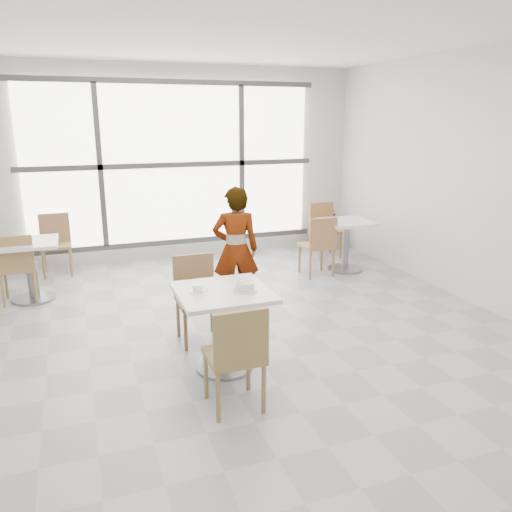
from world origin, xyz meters
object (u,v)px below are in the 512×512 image
object	(u,v)px
person	(236,250)
plant_right	(326,228)
main_table	(223,314)
oatmeal_bowl	(245,286)
bg_chair_left_far	(56,240)
bg_table_right	(346,238)
bg_chair_left_near	(17,264)
coffee_cup	(198,289)
chair_near	(237,352)
chair_far	(196,292)
bg_table_left	(30,262)
bg_chair_right_near	(319,242)
bg_chair_right_far	(324,226)

from	to	relation	value
person	plant_right	distance (m)	3.29
main_table	plant_right	size ratio (longest dim) A/B	1.14
oatmeal_bowl	bg_chair_left_far	size ratio (longest dim) A/B	0.24
bg_chair_left_far	bg_table_right	bearing A→B (deg)	-17.95
bg_chair_left_near	bg_chair_left_far	distance (m)	1.24
coffee_cup	main_table	bearing A→B (deg)	-7.99
bg_chair_left_far	plant_right	world-z (taller)	bg_chair_left_far
chair_near	person	world-z (taller)	person
chair_far	bg_chair_left_near	size ratio (longest dim) A/B	1.00
chair_far	bg_chair_left_near	bearing A→B (deg)	136.23
bg_table_right	bg_chair_left_near	bearing A→B (deg)	178.29
bg_table_left	bg_chair_right_near	size ratio (longest dim) A/B	0.86
main_table	bg_chair_right_near	size ratio (longest dim) A/B	0.92
person	bg_chair_left_far	distance (m)	3.05
chair_near	coffee_cup	bearing A→B (deg)	-80.75
bg_chair_right_near	chair_far	bearing A→B (deg)	34.36
chair_far	person	size ratio (longest dim) A/B	0.59
bg_table_left	bg_table_right	world-z (taller)	same
bg_table_left	bg_table_right	bearing A→B (deg)	-2.82
chair_far	bg_chair_left_near	distance (m)	2.50
main_table	oatmeal_bowl	world-z (taller)	oatmeal_bowl
chair_far	person	world-z (taller)	person
bg_chair_left_near	coffee_cup	bearing A→B (deg)	124.35
oatmeal_bowl	main_table	bearing A→B (deg)	154.50
chair_near	bg_chair_left_far	size ratio (longest dim) A/B	1.00
bg_table_left	bg_chair_left_near	world-z (taller)	bg_chair_left_near
bg_table_right	bg_chair_left_far	distance (m)	4.24
bg_chair_right_far	person	bearing A→B (deg)	-139.07
bg_table_left	bg_chair_left_far	distance (m)	1.13
chair_near	bg_chair_right_near	size ratio (longest dim) A/B	1.00
bg_chair_right_near	plant_right	world-z (taller)	bg_chair_right_near
coffee_cup	bg_chair_left_far	distance (m)	3.82
chair_far	coffee_cup	bearing A→B (deg)	-102.00
chair_far	bg_table_right	bearing A→B (deg)	31.18
chair_far	bg_chair_left_near	world-z (taller)	same
oatmeal_bowl	bg_table_left	size ratio (longest dim) A/B	0.28
oatmeal_bowl	bg_table_right	world-z (taller)	oatmeal_bowl
bg_chair_right_far	coffee_cup	bearing A→B (deg)	-132.35
bg_table_right	bg_chair_left_far	world-z (taller)	bg_chair_left_far
bg_table_left	bg_chair_right_near	distance (m)	3.81
oatmeal_bowl	bg_table_left	bearing A→B (deg)	126.16
coffee_cup	oatmeal_bowl	bearing A→B (deg)	-16.16
bg_chair_left_far	bg_chair_right_near	bearing A→B (deg)	-22.39
main_table	bg_chair_left_near	size ratio (longest dim) A/B	0.92
oatmeal_bowl	bg_table_left	world-z (taller)	oatmeal_bowl
coffee_cup	person	distance (m)	1.53
person	bg_chair_right_near	size ratio (longest dim) A/B	1.69
coffee_cup	person	size ratio (longest dim) A/B	0.11
oatmeal_bowl	coffee_cup	size ratio (longest dim) A/B	1.32
main_table	chair_far	distance (m)	0.73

